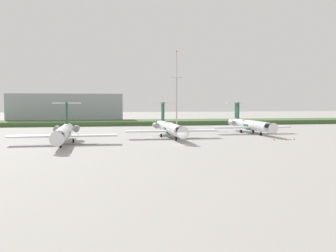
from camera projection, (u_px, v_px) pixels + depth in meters
The scene contains 10 objects.
ground_plane at pixel (159, 133), 113.52m from camera, with size 500.00×500.00×0.00m, color #9E9B96.
grass_berm at pixel (141, 122), 158.90m from camera, with size 320.00×20.00×1.67m, color #426033.
regional_jet_nearest at pixel (64, 132), 85.01m from camera, with size 22.81×31.00×9.00m.
regional_jet_second at pixel (170, 128), 99.47m from camera, with size 22.81×31.00×9.00m.
regional_jet_third at pixel (250, 125), 113.76m from camera, with size 22.81×31.00×9.00m.
antenna_mast at pixel (177, 96), 142.61m from camera, with size 4.40×0.50×27.60m.
distant_hangar at pixel (68, 108), 176.90m from camera, with size 47.57×29.86×12.59m, color #9EA3AD.
safety_cone_front_marker at pixel (274, 139), 92.53m from camera, with size 0.44×0.44×0.55m, color orange.
safety_cone_mid_marker at pixel (286, 139), 93.48m from camera, with size 0.44×0.44×0.55m, color orange.
safety_cone_rear_marker at pixel (294, 139), 94.05m from camera, with size 0.44×0.44×0.55m, color orange.
Camera 1 is at (-17.83, -81.80, 9.00)m, focal length 41.99 mm.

